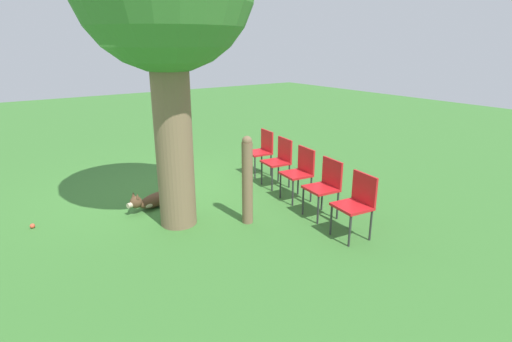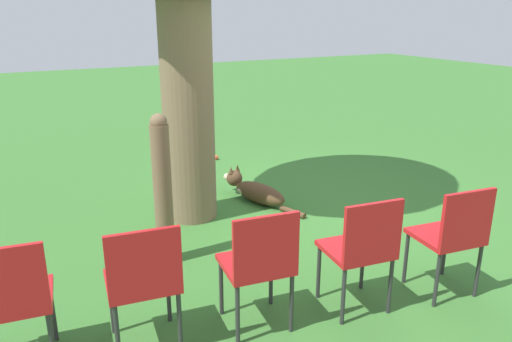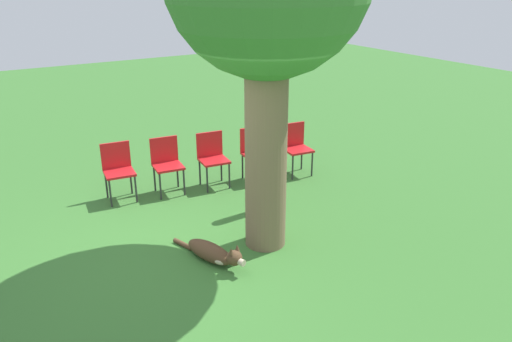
% 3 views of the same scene
% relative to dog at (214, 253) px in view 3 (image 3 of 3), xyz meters
% --- Properties ---
extents(ground_plane, '(30.00, 30.00, 0.00)m').
position_rel_dog_xyz_m(ground_plane, '(-0.34, -0.16, -0.12)').
color(ground_plane, '#38702D').
extents(dog, '(1.19, 0.47, 0.35)m').
position_rel_dog_xyz_m(dog, '(0.00, 0.00, 0.00)').
color(dog, '#513823').
rests_on(dog, ground_plane).
extents(fence_post, '(0.16, 0.16, 1.30)m').
position_rel_dog_xyz_m(fence_post, '(-0.91, 1.34, 0.54)').
color(fence_post, brown).
rests_on(fence_post, ground_plane).
extents(red_chair_0, '(0.47, 0.49, 0.88)m').
position_rel_dog_xyz_m(red_chair_0, '(-2.42, -0.39, 0.40)').
color(red_chair_0, red).
rests_on(red_chair_0, ground_plane).
extents(red_chair_1, '(0.47, 0.49, 0.88)m').
position_rel_dog_xyz_m(red_chair_1, '(-2.28, 0.34, 0.40)').
color(red_chair_1, red).
rests_on(red_chair_1, ground_plane).
extents(red_chair_2, '(0.47, 0.49, 0.88)m').
position_rel_dog_xyz_m(red_chair_2, '(-2.14, 1.08, 0.40)').
color(red_chair_2, red).
rests_on(red_chair_2, ground_plane).
extents(red_chair_3, '(0.47, 0.49, 0.88)m').
position_rel_dog_xyz_m(red_chair_3, '(-2.00, 1.81, 0.40)').
color(red_chair_3, red).
rests_on(red_chair_3, ground_plane).
extents(red_chair_4, '(0.47, 0.49, 0.88)m').
position_rel_dog_xyz_m(red_chair_4, '(-1.86, 2.55, 0.40)').
color(red_chair_4, red).
rests_on(red_chair_4, ground_plane).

